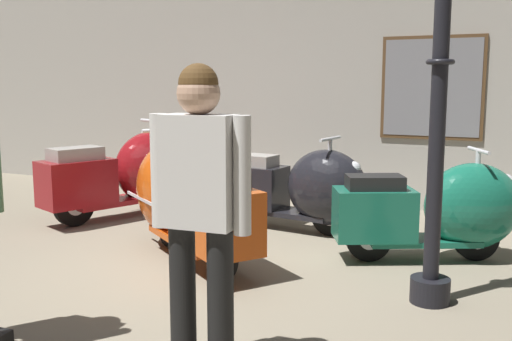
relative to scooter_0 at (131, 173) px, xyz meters
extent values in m
plane|color=gray|center=(1.58, -1.58, -0.51)|extent=(60.00, 60.00, 0.00)
cube|color=#ADA89E|center=(1.58, 1.85, 1.33)|extent=(18.00, 0.20, 3.69)
cube|color=brown|center=(3.11, 1.73, 0.98)|extent=(1.19, 0.03, 1.22)
cube|color=gray|center=(3.11, 1.72, 0.98)|extent=(1.11, 0.01, 1.14)
cylinder|color=black|center=(0.13, 0.33, -0.28)|extent=(0.25, 0.46, 0.45)
cylinder|color=silver|center=(0.13, 0.33, -0.28)|extent=(0.17, 0.23, 0.20)
cylinder|color=black|center=(-0.26, -0.67, -0.28)|extent=(0.25, 0.46, 0.45)
cylinder|color=silver|center=(-0.26, -0.67, -0.28)|extent=(0.17, 0.23, 0.20)
cube|color=maroon|center=(-0.07, -0.17, -0.31)|extent=(0.76, 1.15, 0.06)
ellipsoid|color=maroon|center=(0.11, 0.28, 0.04)|extent=(0.89, 1.10, 0.86)
cube|color=maroon|center=(-0.24, -0.63, -0.04)|extent=(0.70, 0.88, 0.50)
cube|color=gray|center=(-0.24, -0.63, 0.28)|extent=(0.49, 0.62, 0.14)
sphere|color=silver|center=(0.22, 0.57, 0.27)|extent=(0.17, 0.17, 0.17)
cylinder|color=silver|center=(0.12, 0.31, 0.43)|extent=(0.05, 0.05, 0.32)
cylinder|color=silver|center=(0.12, 0.31, 0.59)|extent=(0.48, 0.21, 0.04)
cube|color=silver|center=(-0.16, 0.38, -0.02)|extent=(0.28, 0.72, 0.03)
cylinder|color=black|center=(1.13, -0.90, -0.28)|extent=(0.43, 0.34, 0.46)
cylinder|color=silver|center=(1.13, -0.90, -0.28)|extent=(0.23, 0.21, 0.21)
cylinder|color=black|center=(2.02, -1.52, -0.28)|extent=(0.43, 0.34, 0.46)
cylinder|color=silver|center=(2.02, -1.52, -0.28)|extent=(0.23, 0.21, 0.21)
cube|color=#C6470F|center=(1.57, -1.21, -0.30)|extent=(1.13, 0.96, 0.06)
ellipsoid|color=#C6470F|center=(1.18, -0.93, 0.04)|extent=(1.13, 1.04, 0.87)
cube|color=#C6470F|center=(1.98, -1.50, -0.03)|extent=(0.90, 0.82, 0.50)
cube|color=black|center=(1.98, -1.50, 0.29)|extent=(0.63, 0.58, 0.14)
sphere|color=silver|center=(0.91, -0.75, 0.28)|extent=(0.17, 0.17, 0.17)
cylinder|color=silver|center=(1.15, -0.91, 0.44)|extent=(0.05, 0.05, 0.32)
cylinder|color=silver|center=(1.15, -0.91, 0.60)|extent=(0.32, 0.43, 0.04)
cube|color=silver|center=(1.01, -1.17, -0.01)|extent=(0.64, 0.45, 0.03)
cylinder|color=black|center=(2.40, 0.13, -0.31)|extent=(0.42, 0.13, 0.41)
cylinder|color=silver|center=(2.40, 0.13, -0.31)|extent=(0.19, 0.12, 0.18)
cylinder|color=black|center=(1.44, 0.25, -0.31)|extent=(0.42, 0.13, 0.41)
cylinder|color=silver|center=(1.44, 0.25, -0.31)|extent=(0.19, 0.12, 0.18)
cube|color=black|center=(1.92, 0.19, -0.33)|extent=(1.01, 0.48, 0.05)
ellipsoid|color=black|center=(2.35, 0.14, -0.02)|extent=(0.91, 0.63, 0.78)
cube|color=black|center=(1.48, 0.24, -0.08)|extent=(0.74, 0.49, 0.45)
cube|color=gray|center=(1.48, 0.24, 0.20)|extent=(0.52, 0.34, 0.12)
sphere|color=silver|center=(2.64, 0.10, 0.20)|extent=(0.15, 0.15, 0.15)
cylinder|color=silver|center=(2.38, 0.13, 0.34)|extent=(0.04, 0.04, 0.29)
cylinder|color=silver|center=(2.38, 0.13, 0.48)|extent=(0.09, 0.45, 0.03)
cube|color=silver|center=(2.38, 0.40, -0.07)|extent=(0.68, 0.09, 0.02)
cylinder|color=black|center=(3.82, -0.13, -0.31)|extent=(0.39, 0.25, 0.40)
cylinder|color=silver|center=(3.82, -0.13, -0.31)|extent=(0.20, 0.17, 0.18)
cylinder|color=black|center=(2.97, -0.56, -0.31)|extent=(0.39, 0.25, 0.40)
cylinder|color=silver|center=(2.97, -0.56, -0.31)|extent=(0.20, 0.17, 0.18)
cube|color=#196B51|center=(3.40, -0.34, -0.33)|extent=(1.01, 0.75, 0.05)
ellipsoid|color=#196B51|center=(3.78, -0.15, -0.03)|extent=(0.98, 0.84, 0.76)
cube|color=#196B51|center=(3.01, -0.54, -0.09)|extent=(0.79, 0.66, 0.44)
cube|color=black|center=(3.01, -0.54, 0.19)|extent=(0.56, 0.47, 0.12)
sphere|color=silver|center=(4.03, -0.03, 0.18)|extent=(0.15, 0.15, 0.15)
cylinder|color=silver|center=(3.80, -0.14, 0.32)|extent=(0.04, 0.04, 0.28)
cylinder|color=silver|center=(3.80, -0.14, 0.46)|extent=(0.23, 0.41, 0.03)
cube|color=silver|center=(3.66, 0.08, -0.08)|extent=(0.61, 0.31, 0.02)
cylinder|color=black|center=(3.62, -1.35, -0.42)|extent=(0.28, 0.28, 0.18)
cylinder|color=black|center=(3.62, -1.35, 1.04)|extent=(0.11, 0.11, 2.74)
torus|color=black|center=(3.62, -1.35, 1.18)|extent=(0.19, 0.19, 0.04)
cylinder|color=black|center=(2.80, -2.94, -0.02)|extent=(0.14, 0.14, 0.82)
cylinder|color=black|center=(2.58, -2.95, -0.02)|extent=(0.14, 0.14, 0.82)
cube|color=silver|center=(2.69, -2.95, 0.59)|extent=(0.39, 0.23, 0.58)
cylinder|color=silver|center=(2.92, -2.93, 0.58)|extent=(0.09, 0.09, 0.60)
cylinder|color=silver|center=(2.46, -2.96, 0.58)|extent=(0.09, 0.09, 0.60)
sphere|color=tan|center=(2.69, -2.95, 0.99)|extent=(0.22, 0.22, 0.22)
sphere|color=brown|center=(2.69, -2.95, 1.04)|extent=(0.20, 0.20, 0.20)
camera|label=1|loc=(4.20, -5.49, 1.04)|focal=41.15mm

